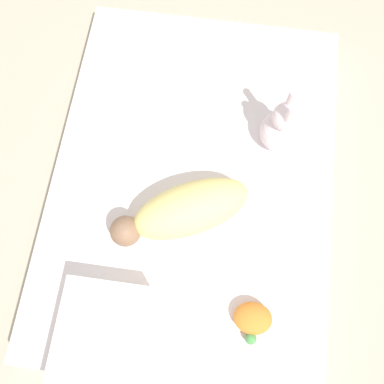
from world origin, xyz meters
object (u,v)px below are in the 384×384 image
(pillow, at_px, (100,340))
(bunny_plush, at_px, (282,128))
(swaddled_baby, at_px, (186,210))
(turtle_plush, at_px, (253,319))

(pillow, xyz_separation_m, bunny_plush, (-0.84, 0.54, 0.06))
(swaddled_baby, bearing_deg, turtle_plush, 102.47)
(turtle_plush, bearing_deg, swaddled_baby, -140.41)
(pillow, distance_m, turtle_plush, 0.52)
(swaddled_baby, xyz_separation_m, pillow, (0.48, -0.22, -0.03))
(swaddled_baby, distance_m, bunny_plush, 0.48)
(pillow, relative_size, bunny_plush, 1.20)
(bunny_plush, bearing_deg, pillow, -32.64)
(pillow, xyz_separation_m, turtle_plush, (-0.14, 0.50, -0.02))
(swaddled_baby, bearing_deg, pillow, 37.96)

